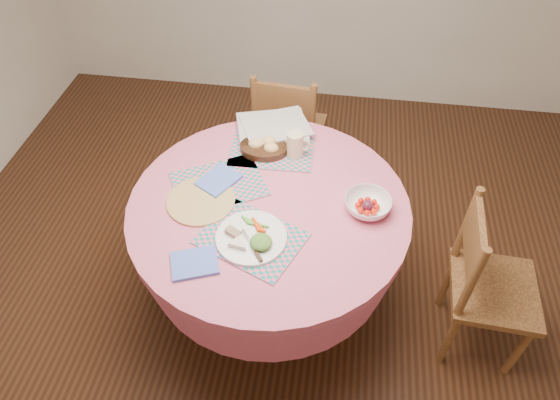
{
  "coord_description": "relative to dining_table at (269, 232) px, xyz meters",
  "views": [
    {
      "loc": [
        0.27,
        -1.48,
        2.33
      ],
      "look_at": [
        0.05,
        0.0,
        0.78
      ],
      "focal_mm": 32.0,
      "sensor_mm": 36.0,
      "label": 1
    }
  ],
  "objects": [
    {
      "name": "placemat_front",
      "position": [
        -0.04,
        -0.21,
        0.2
      ],
      "size": [
        0.49,
        0.43,
        0.01
      ],
      "primitive_type": "cube",
      "rotation": [
        0.0,
        0.0,
        -0.41
      ],
      "color": "#168079",
      "rests_on": "dining_table"
    },
    {
      "name": "fruit_bowl",
      "position": [
        0.43,
        0.02,
        0.23
      ],
      "size": [
        0.24,
        0.24,
        0.06
      ],
      "rotation": [
        0.0,
        0.0,
        -0.23
      ],
      "color": "white",
      "rests_on": "dining_table"
    },
    {
      "name": "napkin_far",
      "position": [
        -0.25,
        0.1,
        0.21
      ],
      "size": [
        0.21,
        0.23,
        0.01
      ],
      "primitive_type": "cube",
      "rotation": [
        0.0,
        0.0,
        1.04
      ],
      "color": "#4F6ACC",
      "rests_on": "placemat_left"
    },
    {
      "name": "chair_right",
      "position": [
        1.0,
        -0.07,
        -0.1
      ],
      "size": [
        0.4,
        0.42,
        0.87
      ],
      "rotation": [
        0.0,
        0.0,
        1.52
      ],
      "color": "brown",
      "rests_on": "ground"
    },
    {
      "name": "napkin_near",
      "position": [
        -0.23,
        -0.37,
        0.2
      ],
      "size": [
        0.22,
        0.2,
        0.01
      ],
      "primitive_type": "cube",
      "rotation": [
        0.0,
        0.0,
        0.37
      ],
      "color": "#4F6ACC",
      "rests_on": "dining_table"
    },
    {
      "name": "ground",
      "position": [
        0.0,
        0.0,
        -0.56
      ],
      "size": [
        4.0,
        4.0,
        0.0
      ],
      "primitive_type": "plane",
      "color": "#331C0F",
      "rests_on": "ground"
    },
    {
      "name": "placemat_left",
      "position": [
        -0.24,
        0.09,
        0.2
      ],
      "size": [
        0.5,
        0.46,
        0.01
      ],
      "primitive_type": "cube",
      "rotation": [
        0.0,
        0.0,
        0.51
      ],
      "color": "#168079",
      "rests_on": "dining_table"
    },
    {
      "name": "dinner_plate",
      "position": [
        -0.03,
        -0.22,
        0.22
      ],
      "size": [
        0.29,
        0.29,
        0.05
      ],
      "rotation": [
        0.0,
        0.0,
        -0.51
      ],
      "color": "white",
      "rests_on": "placemat_front"
    },
    {
      "name": "placemat_back",
      "position": [
        -0.04,
        0.36,
        0.2
      ],
      "size": [
        0.41,
        0.31,
        0.01
      ],
      "primitive_type": "cube",
      "rotation": [
        0.0,
        0.0,
        0.03
      ],
      "color": "#168079",
      "rests_on": "dining_table"
    },
    {
      "name": "dining_table",
      "position": [
        0.0,
        0.0,
        0.0
      ],
      "size": [
        1.24,
        1.24,
        0.75
      ],
      "color": "#D3626F",
      "rests_on": "ground"
    },
    {
      "name": "chair_back",
      "position": [
        -0.04,
        0.9,
        -0.1
      ],
      "size": [
        0.44,
        0.42,
        0.87
      ],
      "rotation": [
        0.0,
        0.0,
        3.05
      ],
      "color": "brown",
      "rests_on": "ground"
    },
    {
      "name": "latte_mug",
      "position": [
        0.08,
        0.34,
        0.26
      ],
      "size": [
        0.12,
        0.08,
        0.13
      ],
      "color": "beige",
      "rests_on": "placemat_back"
    },
    {
      "name": "newspaper_stack",
      "position": [
        -0.06,
        0.5,
        0.22
      ],
      "size": [
        0.42,
        0.36,
        0.04
      ],
      "rotation": [
        0.0,
        0.0,
        0.29
      ],
      "color": "silver",
      "rests_on": "dining_table"
    },
    {
      "name": "wicker_trivet",
      "position": [
        -0.3,
        -0.03,
        0.2
      ],
      "size": [
        0.3,
        0.3,
        0.01
      ],
      "primitive_type": "cylinder",
      "color": "#A58047",
      "rests_on": "dining_table"
    },
    {
      "name": "bread_bowl",
      "position": [
        -0.08,
        0.34,
        0.23
      ],
      "size": [
        0.23,
        0.23,
        0.08
      ],
      "color": "black",
      "rests_on": "placemat_back"
    }
  ]
}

